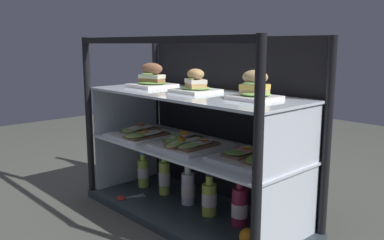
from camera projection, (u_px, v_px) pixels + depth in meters
name	position (u px, v px, depth m)	size (l,w,h in m)	color
ground_plane	(192.00, 218.00, 2.03)	(6.00, 6.00, 0.02)	#454740
case_base_deck	(192.00, 212.00, 2.03)	(1.19, 0.50, 0.04)	#2C373D
case_frame	(210.00, 118.00, 2.02)	(1.19, 0.50, 0.88)	black
riser_lower_tier	(192.00, 179.00, 1.99)	(1.11, 0.42, 0.31)	silver
shelf_lower_glass	(192.00, 147.00, 1.97)	(1.13, 0.44, 0.01)	silver
riser_upper_tier	(192.00, 121.00, 1.94)	(1.11, 0.42, 0.25)	silver
shelf_upper_glass	(192.00, 94.00, 1.92)	(1.13, 0.44, 0.01)	silver
plated_roll_sandwich_near_right_corner	(152.00, 79.00, 2.17)	(0.21, 0.21, 0.13)	white
plated_roll_sandwich_far_right	(196.00, 84.00, 1.93)	(0.19, 0.19, 0.11)	white
plated_roll_sandwich_mid_right	(255.00, 89.00, 1.68)	(0.18, 0.18, 0.12)	white
open_sandwich_tray_far_right	(142.00, 133.00, 2.18)	(0.31, 0.32, 0.06)	white
open_sandwich_tray_mid_right	(189.00, 143.00, 1.95)	(0.31, 0.31, 0.06)	white
open_sandwich_tray_mid_left	(255.00, 157.00, 1.72)	(0.31, 0.31, 0.06)	white
juice_bottle_front_middle	(143.00, 172.00, 2.32)	(0.06, 0.06, 0.20)	#BCD84E
juice_bottle_tucked_behind	(164.00, 177.00, 2.21)	(0.06, 0.06, 0.23)	#B4C84B
juice_bottle_front_left_end	(188.00, 188.00, 2.07)	(0.07, 0.07, 0.22)	white
juice_bottle_near_post	(209.00, 198.00, 1.94)	(0.07, 0.07, 0.21)	#BACE45
juice_bottle_front_fourth	(240.00, 206.00, 1.83)	(0.07, 0.07, 0.23)	maroon
orange_fruit_beside_bottles	(248.00, 237.00, 1.65)	(0.07, 0.07, 0.07)	orange
orange_fruit_near_left_post	(266.00, 232.00, 1.69)	(0.08, 0.08, 0.08)	orange
kitchen_scissors	(124.00, 198.00, 2.16)	(0.10, 0.16, 0.01)	silver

